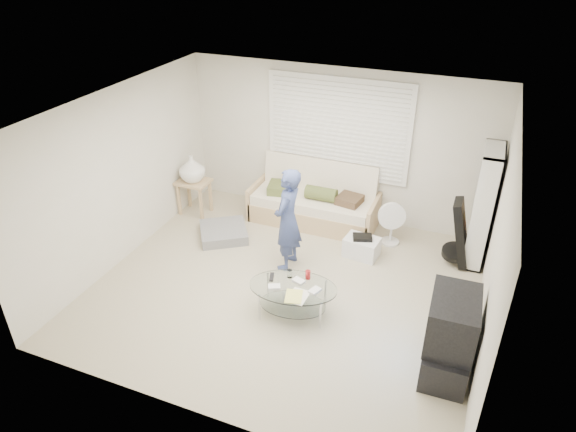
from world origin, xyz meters
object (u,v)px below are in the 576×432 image
at_px(tv_unit, 449,336).
at_px(bookshelf, 483,207).
at_px(futon_sofa, 314,203).
at_px(coffee_table, 293,291).

bearing_deg(tv_unit, bookshelf, 87.00).
distance_m(futon_sofa, tv_unit, 3.54).
distance_m(tv_unit, coffee_table, 1.93).
bearing_deg(bookshelf, coffee_table, -133.60).
bearing_deg(coffee_table, bookshelf, 46.40).
xyz_separation_m(futon_sofa, tv_unit, (2.44, -2.57, 0.14)).
bearing_deg(coffee_table, tv_unit, -7.78).
distance_m(futon_sofa, bookshelf, 2.62).
bearing_deg(tv_unit, coffee_table, 172.22).
relative_size(futon_sofa, coffee_table, 1.71).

